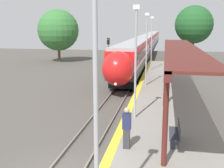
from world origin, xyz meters
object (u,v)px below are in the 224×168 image
platform_bench (176,133)px  lamppost_far (147,45)px  person_waiting (127,127)px  train (148,42)px  lamppost_mid (136,56)px  lamppost_near (96,96)px  lamppost_farthest (152,40)px  railway_signal (108,55)px

platform_bench → lamppost_far: 12.80m
platform_bench → person_waiting: size_ratio=0.96×
train → lamppost_mid: (2.30, -51.00, 2.05)m
lamppost_near → lamppost_farthest: (0.00, 27.13, 0.00)m
lamppost_far → train: bearing=93.1°
lamppost_mid → lamppost_farthest: bearing=90.0°
platform_bench → lamppost_near: bearing=-110.4°
lamppost_near → lamppost_mid: same height
railway_signal → lamppost_mid: bearing=-73.2°
train → railway_signal: (-2.24, -35.96, 0.53)m
person_waiting → railway_signal: 19.77m
lamppost_mid → lamppost_far: same height
lamppost_mid → person_waiting: bearing=-88.7°
platform_bench → train: bearing=94.7°
person_waiting → railway_signal: bearing=103.6°
train → lamppost_near: size_ratio=14.41×
train → person_waiting: (2.39, -55.15, -0.50)m
train → platform_bench: (4.47, -54.21, -0.97)m
train → railway_signal: 36.03m
person_waiting → lamppost_far: 13.44m
railway_signal → lamppost_near: (4.54, -24.09, 1.51)m
railway_signal → lamppost_mid: lamppost_mid is taller
train → railway_signal: railway_signal is taller
platform_bench → lamppost_near: (-2.17, -5.84, 3.01)m
platform_bench → person_waiting: person_waiting is taller
platform_bench → lamppost_mid: (-2.17, 3.21, 3.01)m
lamppost_near → lamppost_farthest: size_ratio=1.00×
person_waiting → lamppost_near: bearing=-91.1°
train → lamppost_near: lamppost_near is taller
railway_signal → lamppost_mid: 15.79m
person_waiting → lamppost_near: 5.52m
lamppost_mid → lamppost_farthest: same height
lamppost_mid → lamppost_near: bearing=-90.0°
train → lamppost_farthest: bearing=-86.0°
platform_bench → lamppost_mid: bearing=124.1°
railway_signal → lamppost_mid: size_ratio=0.76×
railway_signal → lamppost_near: size_ratio=0.76×
train → lamppost_far: lamppost_far is taller
person_waiting → lamppost_farthest: size_ratio=0.29×
train → lamppost_mid: lamppost_mid is taller
lamppost_near → person_waiting: bearing=88.9°
platform_bench → person_waiting: bearing=-155.5°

